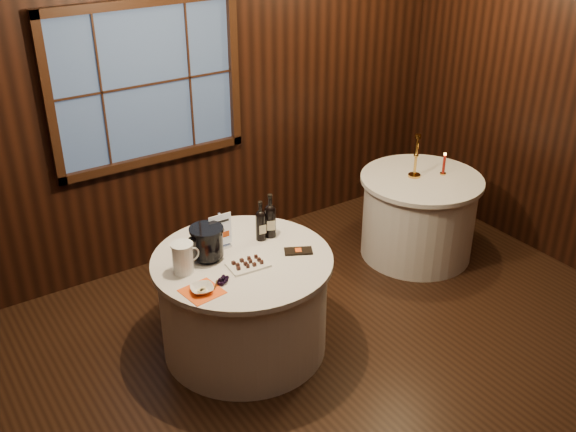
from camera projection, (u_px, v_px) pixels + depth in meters
ground at (324, 428)px, 4.33m from camera, size 6.00×6.00×0.00m
back_wall at (147, 97)px, 5.44m from camera, size 6.00×0.10×3.00m
main_table at (244, 303)px, 4.88m from camera, size 1.28×1.28×0.77m
side_table at (418, 216)px, 6.08m from camera, size 1.08×1.08×0.77m
sign_stand at (220, 236)px, 4.78m from camera, size 0.17×0.08×0.28m
port_bottle_left at (261, 223)px, 4.88m from camera, size 0.07×0.08×0.31m
port_bottle_right at (270, 218)px, 4.91m from camera, size 0.08×0.10×0.34m
ice_bucket at (207, 243)px, 4.64m from camera, size 0.24×0.24×0.24m
chocolate_plate at (248, 264)px, 4.60m from camera, size 0.29×0.20×0.04m
chocolate_box at (298, 251)px, 4.77m from camera, size 0.22×0.18×0.02m
grape_bunch at (225, 281)px, 4.41m from camera, size 0.18×0.11×0.04m
glass_pitcher at (183, 258)px, 4.50m from camera, size 0.20×0.15×0.22m
orange_napkin at (202, 292)px, 4.33m from camera, size 0.26×0.26×0.00m
cracker_bowl at (202, 289)px, 4.32m from camera, size 0.18×0.18×0.04m
brass_candlestick at (416, 162)px, 5.86m from camera, size 0.11×0.11×0.39m
red_candle at (444, 166)px, 5.93m from camera, size 0.06×0.06×0.21m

